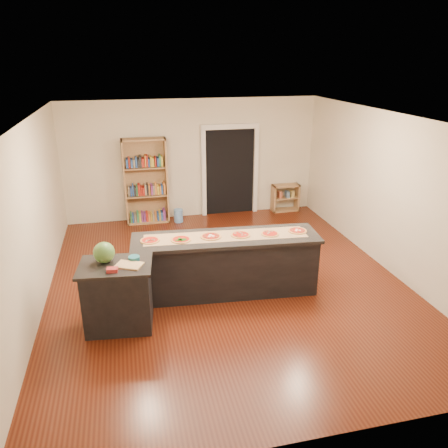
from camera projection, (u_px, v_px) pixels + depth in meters
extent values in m
cube|color=beige|center=(227.00, 206.00, 7.16)|extent=(6.00, 7.00, 2.80)
cube|color=#4E1D0D|center=(227.00, 281.00, 7.67)|extent=(6.00, 7.00, 0.01)
cube|color=white|center=(227.00, 119.00, 6.66)|extent=(6.00, 7.00, 0.01)
cube|color=black|center=(230.00, 172.00, 10.64)|extent=(1.20, 0.02, 2.10)
cube|color=silver|center=(204.00, 174.00, 10.47)|extent=(0.10, 0.08, 2.10)
cube|color=silver|center=(256.00, 171.00, 10.74)|extent=(0.10, 0.08, 2.10)
cube|color=silver|center=(230.00, 126.00, 10.21)|extent=(1.40, 0.08, 0.12)
cube|color=black|center=(226.00, 266.00, 7.17)|extent=(2.92, 0.73, 0.94)
cube|color=black|center=(226.00, 238.00, 7.00)|extent=(3.01, 0.81, 0.05)
cube|color=black|center=(118.00, 297.00, 6.23)|extent=(0.92, 0.65, 0.95)
cube|color=black|center=(115.00, 266.00, 6.05)|extent=(1.01, 0.74, 0.04)
cube|color=#AA8152|center=(146.00, 182.00, 10.05)|extent=(0.99, 0.35, 1.98)
cube|color=#AA8152|center=(285.00, 198.00, 11.03)|extent=(0.68, 0.29, 0.68)
cylinder|color=#5E92D3|center=(178.00, 216.00, 10.35)|extent=(0.21, 0.21, 0.31)
cube|color=#9B7750|center=(226.00, 236.00, 7.01)|extent=(2.64, 0.67, 0.00)
sphere|color=#144214|center=(104.00, 253.00, 6.06)|extent=(0.30, 0.30, 0.30)
cube|color=tan|center=(129.00, 265.00, 6.01)|extent=(0.42, 0.37, 0.02)
cube|color=maroon|center=(112.00, 270.00, 5.84)|extent=(0.16, 0.12, 0.05)
cylinder|color=#195966|center=(134.00, 258.00, 6.17)|extent=(0.16, 0.16, 0.06)
cylinder|color=#BC8548|center=(150.00, 240.00, 6.81)|extent=(0.32, 0.32, 0.02)
cylinder|color=#A5190C|center=(150.00, 240.00, 6.81)|extent=(0.27, 0.27, 0.00)
cylinder|color=#BC8548|center=(181.00, 240.00, 6.84)|extent=(0.33, 0.33, 0.02)
cylinder|color=#A5190C|center=(181.00, 239.00, 6.84)|extent=(0.27, 0.27, 0.00)
cylinder|color=#BC8548|center=(211.00, 236.00, 6.96)|extent=(0.35, 0.35, 0.02)
cylinder|color=#A5190C|center=(211.00, 236.00, 6.96)|extent=(0.29, 0.29, 0.00)
cylinder|color=#BC8548|center=(241.00, 235.00, 7.02)|extent=(0.32, 0.32, 0.02)
cylinder|color=#A5190C|center=(241.00, 234.00, 7.02)|extent=(0.26, 0.26, 0.00)
cylinder|color=#BC8548|center=(270.00, 234.00, 7.07)|extent=(0.30, 0.30, 0.02)
cylinder|color=#A5190C|center=(270.00, 233.00, 7.06)|extent=(0.24, 0.24, 0.00)
cylinder|color=#BC8548|center=(297.00, 231.00, 7.19)|extent=(0.30, 0.30, 0.02)
cylinder|color=#A5190C|center=(297.00, 230.00, 7.19)|extent=(0.25, 0.25, 0.00)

